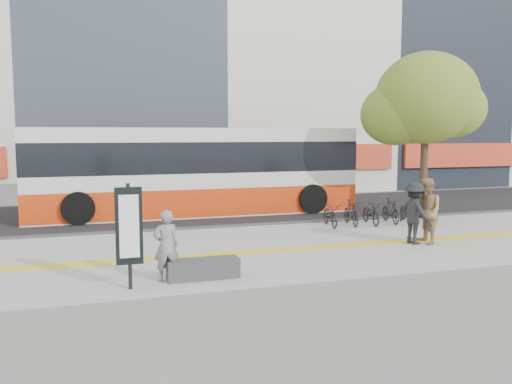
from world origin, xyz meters
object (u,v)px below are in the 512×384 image
object	(u,v)px
signboard	(129,228)
bus	(196,174)
street_tree	(424,101)
pedestrian_tan	(427,211)
pedestrian_dark	(415,213)
bench	(203,269)
seated_woman	(166,246)

from	to	relation	value
signboard	bus	distance (m)	10.57
bus	street_tree	bearing A→B (deg)	-24.73
pedestrian_tan	pedestrian_dark	distance (m)	0.35
bench	pedestrian_tan	xyz separation A→B (m)	(7.00, 1.74, 0.74)
signboard	seated_woman	xyz separation A→B (m)	(0.80, 0.36, -0.50)
pedestrian_tan	signboard	bearing A→B (deg)	-71.69
bench	signboard	world-z (taller)	signboard
seated_woman	pedestrian_tan	xyz separation A→B (m)	(7.80, 1.68, 0.18)
street_tree	bus	bearing A→B (deg)	155.27
signboard	seated_woman	world-z (taller)	signboard
pedestrian_dark	street_tree	bearing A→B (deg)	-50.09
signboard	pedestrian_dark	distance (m)	8.55
pedestrian_tan	bench	bearing A→B (deg)	-71.11
street_tree	bus	distance (m)	9.24
street_tree	seated_woman	size ratio (longest dim) A/B	4.02
pedestrian_dark	bench	bearing A→B (deg)	91.88
bus	pedestrian_dark	world-z (taller)	bus
bus	pedestrian_tan	xyz separation A→B (m)	(5.20, -7.96, -0.63)
pedestrian_dark	signboard	bearing A→B (deg)	91.02
bench	signboard	size ratio (longest dim) A/B	0.73
signboard	pedestrian_dark	bearing A→B (deg)	14.50
street_tree	seated_woman	bearing A→B (deg)	-150.59
bench	bus	distance (m)	9.96
pedestrian_tan	seated_woman	bearing A→B (deg)	-72.90
signboard	seated_woman	bearing A→B (deg)	24.39
pedestrian_tan	pedestrian_dark	size ratio (longest dim) A/B	1.07
street_tree	seated_woman	world-z (taller)	street_tree
bench	pedestrian_tan	world-z (taller)	pedestrian_tan
bench	seated_woman	xyz separation A→B (m)	(-0.80, 0.06, 0.56)
bus	pedestrian_dark	bearing A→B (deg)	-58.22
seated_woman	signboard	bearing A→B (deg)	18.24
bus	pedestrian_dark	distance (m)	9.28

